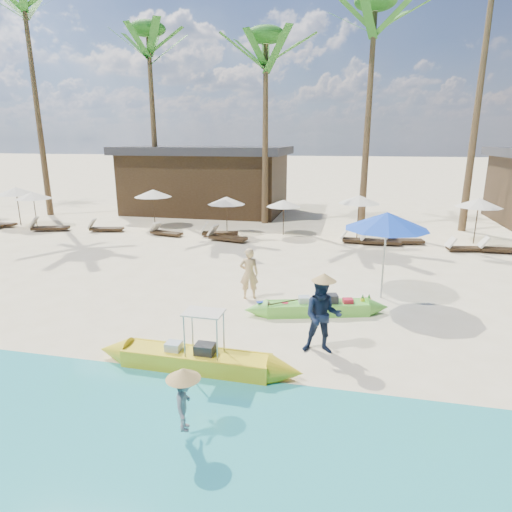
% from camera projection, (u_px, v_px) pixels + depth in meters
% --- Properties ---
extents(ground, '(240.00, 240.00, 0.00)m').
position_uv_depth(ground, '(285.00, 330.00, 11.03)').
color(ground, '#FEEABB').
rests_on(ground, ground).
extents(wet_sand_strip, '(240.00, 4.50, 0.01)m').
position_uv_depth(wet_sand_strip, '(235.00, 472.00, 6.32)').
color(wet_sand_strip, tan).
rests_on(wet_sand_strip, ground).
extents(green_canoe, '(4.48, 1.50, 0.58)m').
position_uv_depth(green_canoe, '(317.00, 308.00, 11.98)').
color(green_canoe, '#65CB3E').
rests_on(green_canoe, ground).
extents(yellow_canoe, '(5.13, 0.72, 1.33)m').
position_uv_depth(yellow_canoe, '(196.00, 360.00, 9.11)').
color(yellow_canoe, yellow).
rests_on(yellow_canoe, ground).
extents(tourist, '(0.66, 0.52, 1.60)m').
position_uv_depth(tourist, '(249.00, 273.00, 13.04)').
color(tourist, '#DBAF76').
rests_on(tourist, ground).
extents(vendor_green, '(0.91, 0.73, 1.79)m').
position_uv_depth(vendor_green, '(322.00, 316.00, 9.67)').
color(vendor_green, '#142038').
rests_on(vendor_green, ground).
extents(vendor_yellow, '(0.51, 0.71, 0.99)m').
position_uv_depth(vendor_yellow, '(185.00, 402.00, 6.86)').
color(vendor_yellow, gray).
rests_on(vendor_yellow, ground).
extents(blue_umbrella, '(2.50, 2.50, 2.69)m').
position_uv_depth(blue_umbrella, '(387.00, 221.00, 12.65)').
color(blue_umbrella, '#99999E').
rests_on(blue_umbrella, ground).
extents(resort_parasol_1, '(2.10, 2.10, 2.17)m').
position_uv_depth(resort_parasol_1, '(16.00, 191.00, 24.03)').
color(resort_parasol_1, '#342315').
rests_on(resort_parasol_1, ground).
extents(resort_parasol_2, '(1.91, 1.91, 1.97)m').
position_uv_depth(resort_parasol_2, '(33.00, 195.00, 23.45)').
color(resort_parasol_2, '#342315').
rests_on(resort_parasol_2, ground).
extents(lounger_2_left, '(2.05, 1.19, 0.67)m').
position_uv_depth(lounger_2_left, '(48.00, 227.00, 22.86)').
color(lounger_2_left, '#342315').
rests_on(lounger_2_left, ground).
extents(resort_parasol_3, '(2.04, 2.04, 2.10)m').
position_uv_depth(resort_parasol_3, '(153.00, 193.00, 23.41)').
color(resort_parasol_3, '#342315').
rests_on(resort_parasol_3, ground).
extents(lounger_3_left, '(1.88, 0.95, 0.61)m').
position_uv_depth(lounger_3_left, '(104.00, 228.00, 22.72)').
color(lounger_3_left, '#342315').
rests_on(lounger_3_left, ground).
extents(lounger_3_right, '(1.76, 0.87, 0.57)m').
position_uv_depth(lounger_3_right, '(164.00, 232.00, 21.82)').
color(lounger_3_right, '#342315').
rests_on(lounger_3_right, ground).
extents(resort_parasol_4, '(1.91, 1.91, 1.97)m').
position_uv_depth(resort_parasol_4, '(226.00, 201.00, 21.50)').
color(resort_parasol_4, '#342315').
rests_on(resort_parasol_4, ground).
extents(lounger_4_left, '(1.74, 0.89, 0.57)m').
position_uv_depth(lounger_4_left, '(166.00, 232.00, 21.80)').
color(lounger_4_left, '#342315').
rests_on(lounger_4_left, ground).
extents(lounger_4_right, '(1.97, 0.98, 0.64)m').
position_uv_depth(lounger_4_right, '(217.00, 232.00, 21.65)').
color(lounger_4_right, '#342315').
rests_on(lounger_4_right, ground).
extents(resort_parasol_5, '(1.76, 1.76, 1.81)m').
position_uv_depth(resort_parasol_5, '(284.00, 203.00, 21.55)').
color(resort_parasol_5, '#342315').
rests_on(resort_parasol_5, ground).
extents(lounger_5_left, '(2.04, 1.02, 0.66)m').
position_uv_depth(lounger_5_left, '(225.00, 237.00, 20.62)').
color(lounger_5_left, '#342315').
rests_on(lounger_5_left, ground).
extents(resort_parasol_6, '(2.05, 2.05, 2.12)m').
position_uv_depth(resort_parasol_6, '(359.00, 199.00, 20.93)').
color(resort_parasol_6, '#342315').
rests_on(resort_parasol_6, ground).
extents(lounger_6_left, '(1.87, 0.61, 0.63)m').
position_uv_depth(lounger_6_left, '(358.00, 239.00, 20.16)').
color(lounger_6_left, '#342315').
rests_on(lounger_6_left, ground).
extents(lounger_6_right, '(1.85, 0.61, 0.62)m').
position_uv_depth(lounger_6_right, '(378.00, 241.00, 19.86)').
color(lounger_6_right, '#342315').
rests_on(lounger_6_right, ground).
extents(resort_parasol_7, '(2.08, 2.08, 2.14)m').
position_uv_depth(resort_parasol_7, '(479.00, 203.00, 19.69)').
color(resort_parasol_7, '#342315').
rests_on(resort_parasol_7, ground).
extents(lounger_7_left, '(1.95, 0.92, 0.64)m').
position_uv_depth(lounger_7_left, '(401.00, 240.00, 20.00)').
color(lounger_7_left, '#342315').
rests_on(lounger_7_left, ground).
extents(lounger_7_right, '(1.74, 0.84, 0.57)m').
position_uv_depth(lounger_7_right, '(463.00, 247.00, 18.70)').
color(lounger_7_right, '#342315').
rests_on(lounger_7_right, ground).
extents(lounger_8_left, '(1.83, 0.57, 0.62)m').
position_uv_depth(lounger_8_left, '(499.00, 248.00, 18.46)').
color(lounger_8_left, '#342315').
rests_on(lounger_8_left, ground).
extents(palm_1, '(2.08, 2.08, 13.60)m').
position_uv_depth(palm_1, '(27.00, 32.00, 25.05)').
color(palm_1, brown).
rests_on(palm_1, ground).
extents(palm_2, '(2.08, 2.08, 11.33)m').
position_uv_depth(palm_2, '(150.00, 61.00, 24.97)').
color(palm_2, brown).
rests_on(palm_2, ground).
extents(palm_3, '(2.08, 2.08, 10.52)m').
position_uv_depth(palm_3, '(266.00, 65.00, 22.91)').
color(palm_3, brown).
rests_on(palm_3, ground).
extents(palm_4, '(2.08, 2.08, 11.70)m').
position_uv_depth(palm_4, '(373.00, 42.00, 21.30)').
color(palm_4, brown).
rests_on(palm_4, ground).
extents(palm_5, '(2.08, 2.08, 13.60)m').
position_uv_depth(palm_5, '(491.00, 6.00, 20.20)').
color(palm_5, brown).
rests_on(palm_5, ground).
extents(pavilion_west, '(10.80, 6.60, 4.30)m').
position_uv_depth(pavilion_west, '(206.00, 179.00, 28.59)').
color(pavilion_west, '#342315').
rests_on(pavilion_west, ground).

